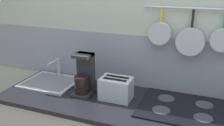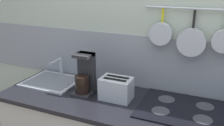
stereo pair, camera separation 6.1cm
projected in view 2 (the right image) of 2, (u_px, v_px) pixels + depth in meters
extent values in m
cube|color=#B2BCA8|center=(168.00, 41.00, 1.99)|extent=(7.20, 0.06, 2.60)
cube|color=gray|center=(166.00, 64.00, 2.04)|extent=(7.20, 0.07, 0.45)
cylinder|color=gold|center=(163.00, 15.00, 1.89)|extent=(0.02, 0.02, 0.10)
cylinder|color=#B7BABF|center=(161.00, 34.00, 1.91)|extent=(0.17, 0.05, 0.17)
cylinder|color=black|center=(194.00, 19.00, 1.80)|extent=(0.02, 0.02, 0.13)
cylinder|color=#B7BABF|center=(191.00, 42.00, 1.84)|extent=(0.21, 0.05, 0.21)
cylinder|color=#B7BABF|center=(224.00, 41.00, 1.74)|extent=(0.16, 0.05, 0.16)
cube|color=black|center=(153.00, 111.00, 1.82)|extent=(2.48, 0.64, 0.03)
cube|color=#B7BABF|center=(52.00, 81.00, 2.26)|extent=(0.47, 0.40, 0.01)
cube|color=slate|center=(52.00, 80.00, 2.26)|extent=(0.40, 0.32, 0.00)
cylinder|color=#B7BABF|center=(61.00, 67.00, 2.36)|extent=(0.03, 0.03, 0.19)
cylinder|color=#B7BABF|center=(55.00, 61.00, 2.27)|extent=(0.02, 0.16, 0.02)
cube|color=#262628|center=(84.00, 93.00, 2.03)|extent=(0.15, 0.18, 0.02)
cube|color=#262628|center=(87.00, 72.00, 2.03)|extent=(0.14, 0.06, 0.34)
cylinder|color=black|center=(82.00, 84.00, 1.99)|extent=(0.11, 0.11, 0.14)
cube|color=#262628|center=(84.00, 55.00, 1.94)|extent=(0.14, 0.13, 0.02)
cube|color=#B7BABF|center=(116.00, 89.00, 1.93)|extent=(0.24, 0.17, 0.17)
cube|color=black|center=(115.00, 79.00, 1.88)|extent=(0.18, 0.03, 0.00)
cube|color=black|center=(118.00, 77.00, 1.93)|extent=(0.18, 0.03, 0.00)
cube|color=black|center=(101.00, 82.00, 1.97)|extent=(0.02, 0.02, 0.02)
cube|color=black|center=(183.00, 109.00, 1.78)|extent=(0.62, 0.49, 0.01)
cylinder|color=#38383D|center=(161.00, 111.00, 1.75)|extent=(0.13, 0.13, 0.00)
cylinder|color=#38383D|center=(203.00, 120.00, 1.64)|extent=(0.13, 0.13, 0.00)
cylinder|color=#38383D|center=(166.00, 99.00, 1.92)|extent=(0.13, 0.13, 0.00)
cylinder|color=#38383D|center=(205.00, 106.00, 1.81)|extent=(0.13, 0.13, 0.00)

